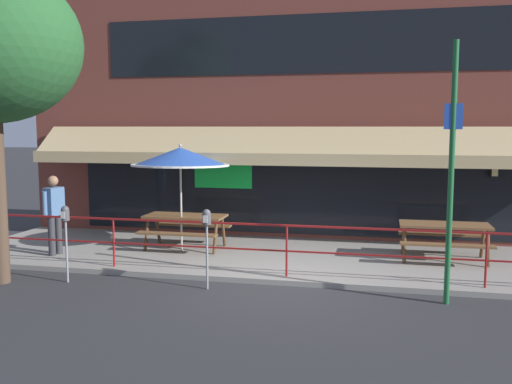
{
  "coord_description": "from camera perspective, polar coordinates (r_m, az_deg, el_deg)",
  "views": [
    {
      "loc": [
        1.69,
        -9.85,
        2.85
      ],
      "look_at": [
        -0.87,
        1.6,
        1.5
      ],
      "focal_mm": 40.0,
      "sensor_mm": 36.0,
      "label": 1
    }
  ],
  "objects": [
    {
      "name": "patio_deck",
      "position": [
        12.29,
        4.39,
        -6.62
      ],
      "size": [
        15.0,
        4.0,
        0.1
      ],
      "primitive_type": "cube",
      "color": "gray",
      "rests_on": "ground"
    },
    {
      "name": "picnic_table_centre",
      "position": [
        12.35,
        18.32,
        -3.77
      ],
      "size": [
        1.8,
        1.42,
        0.76
      ],
      "color": "brown",
      "rests_on": "patio_deck"
    },
    {
      "name": "pedestrian_walking",
      "position": [
        12.94,
        -19.54,
        -1.78
      ],
      "size": [
        0.32,
        0.61,
        1.71
      ],
      "color": "#333338",
      "rests_on": "patio_deck"
    },
    {
      "name": "parking_meter_near",
      "position": [
        10.94,
        -18.52,
        -2.73
      ],
      "size": [
        0.15,
        0.16,
        1.42
      ],
      "color": "gray",
      "rests_on": "ground"
    },
    {
      "name": "patio_umbrella_left",
      "position": [
        12.57,
        -7.57,
        3.45
      ],
      "size": [
        2.14,
        2.14,
        2.38
      ],
      "color": "#B7B2A8",
      "rests_on": "patio_deck"
    },
    {
      "name": "ground_plane",
      "position": [
        10.39,
        2.79,
        -9.36
      ],
      "size": [
        120.0,
        120.0,
        0.0
      ],
      "primitive_type": "plane",
      "color": "#2D2D30"
    },
    {
      "name": "parking_meter_far",
      "position": [
        9.97,
        -4.95,
        -3.28
      ],
      "size": [
        0.15,
        0.16,
        1.42
      ],
      "color": "gray",
      "rests_on": "ground"
    },
    {
      "name": "patio_railing",
      "position": [
        10.49,
        3.09,
        -4.72
      ],
      "size": [
        13.84,
        0.04,
        0.97
      ],
      "color": "maroon",
      "rests_on": "patio_deck"
    },
    {
      "name": "street_sign_pole",
      "position": [
        9.48,
        18.94,
        1.95
      ],
      "size": [
        0.28,
        0.09,
        4.18
      ],
      "color": "#1E6033",
      "rests_on": "ground"
    },
    {
      "name": "picnic_table_left",
      "position": [
        12.97,
        -7.09,
        -3.0
      ],
      "size": [
        1.8,
        1.42,
        0.76
      ],
      "color": "brown",
      "rests_on": "patio_deck"
    },
    {
      "name": "restaurant_building",
      "position": [
        14.18,
        5.81,
        8.84
      ],
      "size": [
        15.0,
        1.6,
        6.88
      ],
      "color": "brown",
      "rests_on": "ground"
    }
  ]
}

